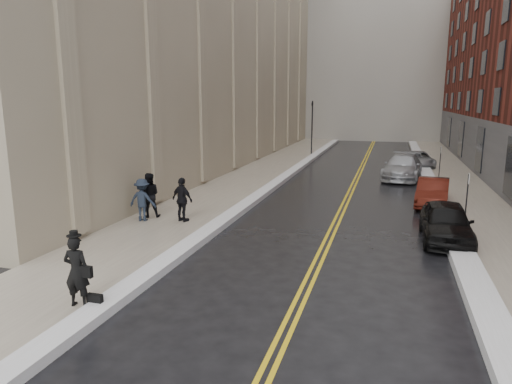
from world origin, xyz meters
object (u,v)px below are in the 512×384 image
Objects in this scene: car_silver_far at (418,159)px; pedestrian_a at (149,195)px; pedestrian_c at (182,200)px; pedestrian_main at (77,271)px; car_silver_near at (403,167)px; pedestrian_b at (142,200)px; car_black at (446,222)px; car_maroon at (433,192)px.

car_silver_far is 24.05m from pedestrian_a.
pedestrian_a is at bearing 10.91° from pedestrian_c.
pedestrian_main is 8.35m from pedestrian_c.
car_silver_near reaches higher than car_silver_far.
pedestrian_a is at bearing -119.96° from car_silver_near.
pedestrian_b reaches higher than car_silver_far.
car_maroon is (0.00, 6.20, -0.05)m from car_black.
car_silver_near is 18.83m from pedestrian_b.
pedestrian_c reaches higher than car_silver_far.
pedestrian_a is (-12.40, -0.41, 0.40)m from car_black.
car_silver_near is at bearing 95.29° from car_black.
pedestrian_main is at bearing -102.43° from car_silver_near.
car_silver_near is 3.05× the size of pedestrian_main.
car_silver_near is at bearing -115.93° from pedestrian_main.
pedestrian_c reaches higher than pedestrian_main.
car_maroon is 14.06m from pedestrian_a.
pedestrian_main is at bearing -114.99° from car_silver_far.
pedestrian_c is at bearing -123.75° from car_silver_far.
car_silver_far is at bearing 96.77° from car_maroon.
pedestrian_a is (-12.40, -20.60, 0.51)m from car_silver_far.
car_maroon is at bearing -176.94° from pedestrian_a.
car_black is at bearing -156.13° from pedestrian_c.
pedestrian_c is (-10.63, -0.69, 0.36)m from car_black.
pedestrian_b is at bearing 69.72° from pedestrian_a.
pedestrian_b is at bearing 32.41° from pedestrian_c.
pedestrian_a reaches higher than pedestrian_b.
car_maroon is 14.33m from pedestrian_b.
pedestrian_main reaches higher than car_maroon.
pedestrian_main reaches higher than car_silver_far.
pedestrian_main is (-8.27, -23.18, 0.26)m from car_silver_near.
car_black is at bearing -83.23° from car_maroon.
car_black is 12.41m from pedestrian_a.
pedestrian_c reaches higher than car_black.
car_silver_far is 2.40× the size of pedestrian_c.
car_black reaches higher than car_silver_far.
car_black is 1.04× the size of car_maroon.
car_silver_far is 23.45m from pedestrian_c.
pedestrian_c is (-10.63, -20.89, 0.47)m from car_silver_far.
car_silver_near is (-1.33, 14.20, 0.07)m from car_black.
car_maroon is 8.11m from car_silver_near.
pedestrian_a reaches higher than pedestrian_main.
car_maroon is 2.27× the size of pedestrian_main.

